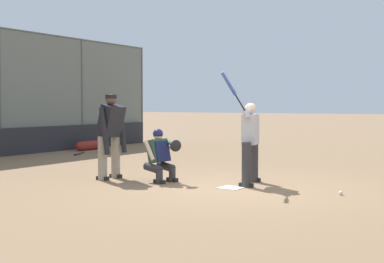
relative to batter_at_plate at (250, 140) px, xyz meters
The scene contains 8 objects.
ground_plane 1.08m from the batter_at_plate, ahead, with size 160.00×160.00×0.00m, color #846647.
home_plate_marker 1.08m from the batter_at_plate, ahead, with size 0.43×0.43×0.01m, color white.
batter_at_plate is the anchor object (origin of this frame).
catcher_behind_plate 1.86m from the batter_at_plate, 68.47° to the right, with size 0.60×0.74×1.10m.
umpire_home 2.99m from the batter_at_plate, 72.60° to the right, with size 0.74×0.44×1.82m.
spare_bat_by_padding 7.89m from the batter_at_plate, 110.55° to the right, with size 0.80×0.39×0.07m.
baseball_loose 2.12m from the batter_at_plate, 81.89° to the left, with size 0.07×0.07×0.07m, color white.
equipment_bag_dugout_side 9.37m from the batter_at_plate, 117.21° to the right, with size 1.22×0.32×0.32m.
Camera 1 is at (9.01, 4.76, 1.60)m, focal length 50.00 mm.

